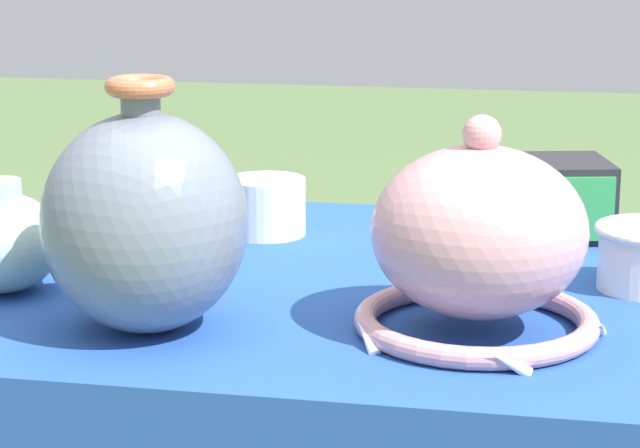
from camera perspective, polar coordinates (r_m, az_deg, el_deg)
The scene contains 7 objects.
display_table at distance 1.40m, azimuth 3.47°, elevation -5.89°, with size 1.09×0.73×0.73m.
vase_tall_bulbous at distance 1.21m, azimuth -8.02°, elevation 0.13°, with size 0.20×0.20×0.25m.
vase_dome_bell at distance 1.21m, azimuth 7.25°, elevation -0.93°, with size 0.25×0.25×0.22m.
mosaic_tile_box at distance 1.61m, azimuth 10.92°, elevation 1.18°, with size 0.14×0.15×0.10m.
jar_round_celadon at distance 1.38m, azimuth -14.35°, elevation -0.78°, with size 0.13×0.13×0.12m.
pot_squat_porcelain at distance 1.59m, azimuth -2.49°, elevation 0.81°, with size 0.10×0.10×0.07m, color white.
jar_round_cobalt at distance 1.49m, azimuth -7.15°, elevation 0.49°, with size 0.09×0.09×0.11m.
Camera 1 is at (0.17, -1.33, 1.12)m, focal length 70.00 mm.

